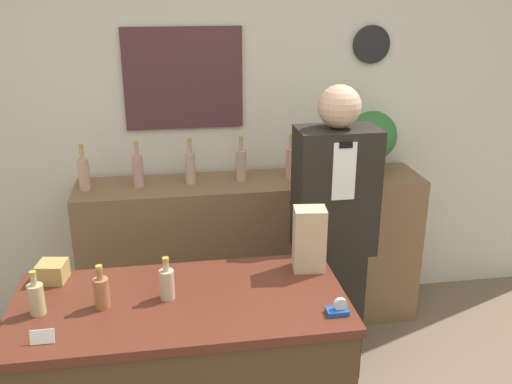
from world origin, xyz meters
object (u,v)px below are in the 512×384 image
(paper_bag, at_px, (309,239))
(tape_dispenser, at_px, (338,309))
(potted_plant, at_px, (372,138))
(shopkeeper, at_px, (333,239))

(paper_bag, bearing_deg, tape_dispenser, -86.61)
(potted_plant, distance_m, tape_dispenser, 1.65)
(paper_bag, bearing_deg, shopkeeper, 59.35)
(shopkeeper, bearing_deg, potted_plant, 56.02)
(shopkeeper, height_order, potted_plant, shopkeeper)
(potted_plant, bearing_deg, paper_bag, -122.70)
(potted_plant, height_order, tape_dispenser, potted_plant)
(paper_bag, relative_size, tape_dispenser, 3.46)
(paper_bag, xyz_separation_m, tape_dispenser, (0.02, -0.41, -0.13))
(potted_plant, bearing_deg, tape_dispenser, -114.15)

